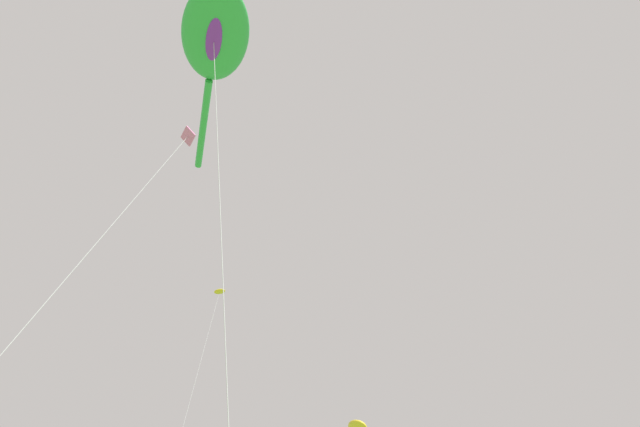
# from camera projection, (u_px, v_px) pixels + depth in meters

# --- Properties ---
(big_show_kite) EXTENTS (7.93, 7.56, 19.72)m
(big_show_kite) POSITION_uv_depth(u_px,v_px,m) (215.00, 40.00, 19.11)
(big_show_kite) COLOR green
(big_show_kite) RESTS_ON ground
(small_kite_tiny_distant) EXTENTS (4.24, 1.20, 13.63)m
(small_kite_tiny_distant) POSITION_uv_depth(u_px,v_px,m) (159.00, 170.00, 13.66)
(small_kite_tiny_distant) COLOR pink
(small_kite_tiny_distant) RESTS_ON ground
(small_kite_bird_shape) EXTENTS (4.12, 1.55, 18.84)m
(small_kite_bird_shape) POSITION_uv_depth(u_px,v_px,m) (218.00, 297.00, 32.61)
(small_kite_bird_shape) COLOR yellow
(small_kite_bird_shape) RESTS_ON ground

